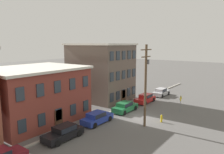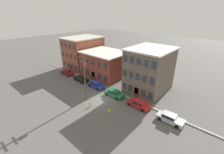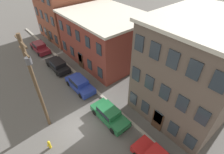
% 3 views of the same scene
% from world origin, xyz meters
% --- Properties ---
extents(ground_plane, '(200.00, 200.00, 0.00)m').
position_xyz_m(ground_plane, '(0.00, 0.00, 0.00)').
color(ground_plane, '#565451').
extents(kerb_strip, '(56.00, 0.36, 0.16)m').
position_xyz_m(kerb_strip, '(0.00, 4.50, 0.08)').
color(kerb_strip, '#9E998E').
rests_on(kerb_strip, ground_plane).
extents(apartment_midblock, '(12.01, 9.57, 6.85)m').
position_xyz_m(apartment_midblock, '(-8.73, 10.52, 3.44)').
color(apartment_midblock, brown).
rests_on(apartment_midblock, ground_plane).
extents(apartment_far, '(8.62, 10.17, 9.84)m').
position_xyz_m(apartment_far, '(4.92, 10.82, 4.94)').
color(apartment_far, '#66564C').
rests_on(apartment_far, ground_plane).
extents(car_black, '(4.40, 1.92, 1.43)m').
position_xyz_m(car_black, '(-10.42, 3.16, 0.75)').
color(car_black, black).
rests_on(car_black, ground_plane).
extents(car_blue, '(4.40, 1.92, 1.43)m').
position_xyz_m(car_blue, '(-4.92, 3.35, 0.75)').
color(car_blue, '#233899').
rests_on(car_blue, ground_plane).
extents(car_green, '(4.40, 1.92, 1.43)m').
position_xyz_m(car_green, '(1.10, 3.15, 0.75)').
color(car_green, '#1E6638').
rests_on(car_green, ground_plane).
extents(car_red, '(4.40, 1.92, 1.43)m').
position_xyz_m(car_red, '(7.31, 3.14, 0.75)').
color(car_red, '#B21E1E').
rests_on(car_red, ground_plane).
extents(car_silver, '(4.40, 1.92, 1.43)m').
position_xyz_m(car_silver, '(13.45, 3.03, 0.75)').
color(car_silver, '#B7B7BC').
rests_on(car_silver, ground_plane).
extents(caution_sign, '(0.95, 0.08, 2.50)m').
position_xyz_m(caution_sign, '(5.72, -3.39, 1.66)').
color(caution_sign, slate).
rests_on(caution_sign, ground_plane).
extents(utility_pole, '(2.40, 0.44, 9.72)m').
position_xyz_m(utility_pole, '(-2.23, -1.89, 5.45)').
color(utility_pole, brown).
rests_on(utility_pole, ground_plane).
extents(fire_hydrant, '(0.24, 0.34, 0.96)m').
position_xyz_m(fire_hydrant, '(0.22, -2.94, 0.48)').
color(fire_hydrant, yellow).
rests_on(fire_hydrant, ground_plane).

